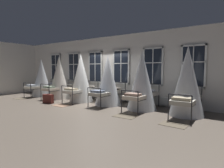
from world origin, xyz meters
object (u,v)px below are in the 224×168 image
object	(u,v)px
cot_sixth	(187,82)
suitcase_dark	(48,99)
cot_second	(59,78)
cot_third	(81,79)
cot_fifth	(142,81)
cot_first	(42,78)
cot_fourth	(108,81)

from	to	relation	value
cot_sixth	suitcase_dark	world-z (taller)	cot_sixth
cot_second	cot_third	size ratio (longest dim) A/B	0.97
cot_sixth	suitcase_dark	xyz separation A→B (m)	(-6.22, -1.40, -1.01)
cot_fifth	cot_sixth	distance (m)	1.79
cot_first	cot_fourth	size ratio (longest dim) A/B	0.99
cot_third	cot_first	bearing A→B (deg)	88.37
cot_fourth	cot_second	bearing A→B (deg)	90.85
cot_first	cot_third	xyz separation A→B (m)	(3.43, -0.01, 0.08)
cot_third	cot_fifth	xyz separation A→B (m)	(3.46, 0.05, -0.02)
cot_first	cot_third	world-z (taller)	cot_third
cot_sixth	suitcase_dark	distance (m)	6.46
cot_second	suitcase_dark	size ratio (longest dim) A/B	4.13
cot_third	cot_sixth	bearing A→B (deg)	-90.81
cot_fourth	cot_third	bearing A→B (deg)	91.76
cot_fourth	cot_sixth	xyz separation A→B (m)	(3.54, 0.03, 0.10)
cot_third	suitcase_dark	world-z (taller)	cot_third
cot_third	suitcase_dark	size ratio (longest dim) A/B	4.26
cot_fourth	cot_fifth	world-z (taller)	cot_fifth
cot_second	suitcase_dark	bearing A→B (deg)	-150.33
cot_second	cot_sixth	world-z (taller)	cot_sixth
cot_third	cot_fifth	world-z (taller)	cot_third
cot_sixth	suitcase_dark	size ratio (longest dim) A/B	4.36
cot_second	cot_fourth	bearing A→B (deg)	-90.20
cot_first	cot_fifth	distance (m)	6.89
cot_second	cot_fifth	distance (m)	5.21
cot_third	suitcase_dark	xyz separation A→B (m)	(-0.97, -1.34, -0.98)
cot_first	suitcase_dark	distance (m)	2.95
cot_first	suitcase_dark	world-z (taller)	cot_first
cot_first	cot_fourth	distance (m)	5.15
cot_second	cot_third	distance (m)	1.75
cot_second	suitcase_dark	distance (m)	1.83
cot_fourth	suitcase_dark	bearing A→B (deg)	117.71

